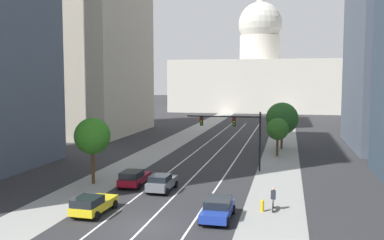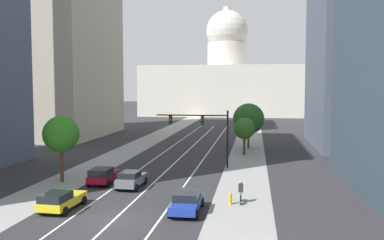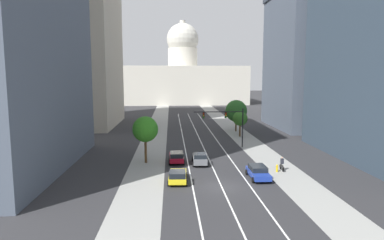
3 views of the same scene
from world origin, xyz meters
TOP-DOWN VIEW (x-y plane):
  - ground_plane at (0.00, 40.00)m, footprint 400.00×400.00m
  - sidewalk_left at (-8.32, 35.00)m, footprint 4.60×130.00m
  - sidewalk_right at (8.32, 35.00)m, footprint 4.60×130.00m
  - lane_stripe_left at (-3.01, 25.00)m, footprint 0.16×90.00m
  - lane_stripe_center at (0.00, 25.00)m, footprint 0.16×90.00m
  - lane_stripe_right at (3.01, 25.00)m, footprint 0.16×90.00m
  - office_tower_far_left at (-28.73, 46.99)m, footprint 22.04×25.67m
  - office_tower_far_right at (27.92, 40.46)m, footprint 20.38×22.46m
  - capitol_building at (0.00, 113.32)m, footprint 52.49×29.25m
  - car_gray at (-1.51, 9.24)m, footprint 2.04×4.17m
  - car_crimson at (-4.52, 10.39)m, footprint 2.09×4.31m
  - car_blue at (4.52, 2.71)m, footprint 2.09×4.49m
  - car_yellow at (-4.53, 1.80)m, footprint 2.23×4.39m
  - traffic_signal_mast at (3.75, 19.58)m, footprint 8.03×0.39m
  - fire_hydrant at (7.47, 5.14)m, footprint 0.26×0.35m
  - cyclist at (8.24, 5.66)m, footprint 0.36×1.70m
  - street_tree_far_right at (8.36, 35.58)m, footprint 4.54×4.54m
  - street_tree_near_right at (7.92, 29.31)m, footprint 2.82×2.82m
  - street_tree_mid_left at (-8.60, 10.56)m, footprint 3.39×3.39m

SIDE VIEW (x-z plane):
  - ground_plane at x=0.00m, z-range 0.00..0.00m
  - sidewalk_left at x=-8.32m, z-range 0.00..0.01m
  - sidewalk_right at x=8.32m, z-range 0.00..0.01m
  - lane_stripe_left at x=-3.01m, z-range 0.01..0.02m
  - lane_stripe_center at x=0.00m, z-range 0.01..0.02m
  - lane_stripe_right at x=3.01m, z-range 0.01..0.02m
  - fire_hydrant at x=7.47m, z-range 0.01..0.92m
  - car_yellow at x=-4.53m, z-range 0.03..1.48m
  - car_blue at x=4.52m, z-range 0.05..1.49m
  - car_crimson at x=-4.52m, z-range 0.03..1.54m
  - car_gray at x=-1.51m, z-range 0.03..1.55m
  - cyclist at x=8.24m, z-range -0.01..1.71m
  - street_tree_near_right at x=7.92m, z-range 1.01..5.92m
  - street_tree_far_right at x=8.36m, z-range 1.01..7.58m
  - street_tree_mid_left at x=-8.60m, z-range 1.39..7.60m
  - traffic_signal_mast at x=3.75m, z-range 1.37..7.72m
  - capitol_building at x=0.00m, z-range -7.40..27.58m
  - office_tower_far_right at x=27.92m, z-range 0.04..30.45m
  - office_tower_far_left at x=-28.73m, z-range 0.04..46.96m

